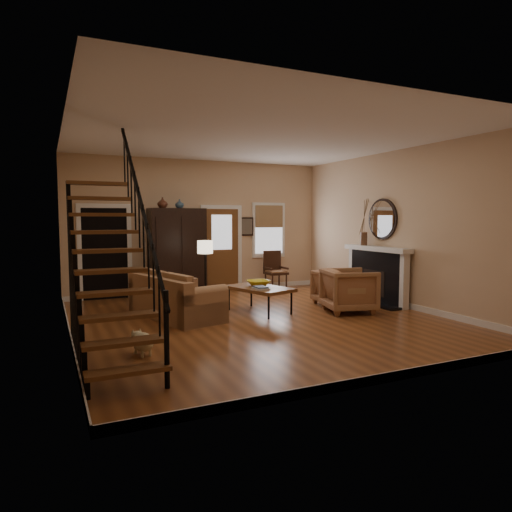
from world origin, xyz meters
name	(u,v)px	position (x,y,z in m)	size (l,w,h in m)	color
room	(207,235)	(-0.41, 1.76, 1.51)	(7.00, 7.33, 3.30)	brown
staircase	(110,239)	(-2.78, -1.30, 1.60)	(0.94, 2.80, 3.20)	brown
fireplace	(378,269)	(3.13, 0.50, 0.74)	(0.33, 1.95, 2.30)	black
armoire	(177,253)	(-0.70, 3.15, 1.05)	(1.30, 0.60, 2.10)	black
vase_a	(163,203)	(-1.05, 3.05, 2.22)	(0.24, 0.24, 0.25)	#4C2619
vase_b	(180,204)	(-0.65, 3.05, 2.21)	(0.20, 0.20, 0.21)	#334C60
sofa	(176,296)	(-1.34, 0.91, 0.40)	(0.92, 2.13, 0.79)	#A4734A
coffee_table	(259,300)	(0.29, 0.64, 0.25)	(0.78, 1.33, 0.51)	brown
bowl	(258,283)	(0.34, 0.79, 0.57)	(0.45, 0.45, 0.11)	gold
books	(260,288)	(0.17, 0.34, 0.54)	(0.24, 0.33, 0.06)	beige
armchair_left	(349,290)	(1.92, -0.07, 0.43)	(0.93, 0.96, 0.87)	brown
armchair_right	(336,287)	(2.12, 0.66, 0.38)	(0.80, 0.83, 0.75)	brown
floor_lamp	(205,274)	(-0.52, 1.57, 0.70)	(0.32, 0.32, 1.40)	black
side_chair	(276,271)	(1.85, 2.95, 0.51)	(0.54, 0.54, 1.02)	#351D11
dog	(143,344)	(-2.38, -1.27, 0.16)	(0.26, 0.44, 0.32)	beige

